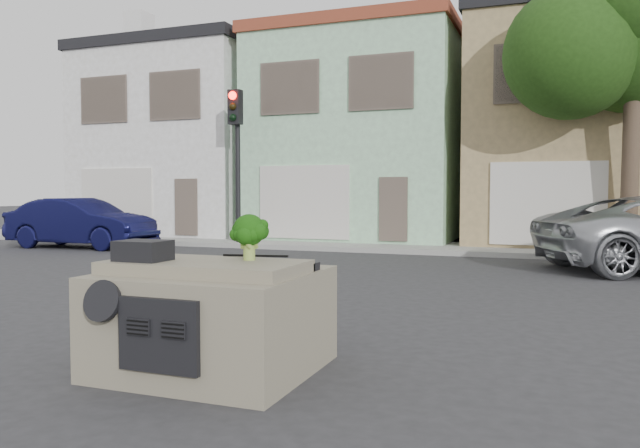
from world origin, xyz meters
The scene contains 12 objects.
ground_plane centered at (0.00, 0.00, 0.00)m, with size 120.00×120.00×0.00m, color #303033.
sidewalk centered at (0.00, 10.50, 0.07)m, with size 40.00×3.00×0.15m, color gray.
townhouse_white centered at (-11.00, 14.50, 3.77)m, with size 7.20×8.20×7.55m, color white.
townhouse_mint centered at (-3.50, 14.50, 3.77)m, with size 7.20×8.20×7.55m, color #A2D7AB.
townhouse_tan centered at (4.00, 14.50, 3.77)m, with size 7.20×8.20×7.55m, color #A1885C.
navy_sedan centered at (-10.98, 7.41, 0.00)m, with size 1.68×4.81×1.58m, color #0D0E37.
traffic_signal centered at (-6.50, 9.50, 2.55)m, with size 0.40×0.40×5.10m, color black.
tree_near centered at (5.00, 9.80, 4.25)m, with size 4.40×4.00×8.50m, color #1F4112.
car_dashboard centered at (0.00, -3.00, 0.56)m, with size 2.00×1.80×1.12m, color gray.
instrument_hump centered at (-0.58, -3.35, 1.22)m, with size 0.48×0.38×0.20m, color black.
wiper_arm centered at (0.28, -2.62, 1.13)m, with size 0.70×0.03×0.02m, color black.
broccoli centered at (0.37, -2.93, 1.35)m, with size 0.38×0.38×0.47m, color #123B09.
Camera 1 is at (3.21, -8.42, 1.80)m, focal length 35.00 mm.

